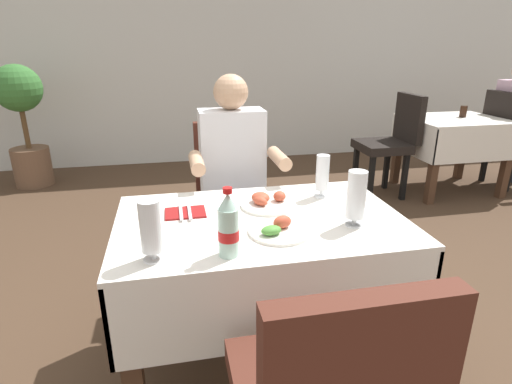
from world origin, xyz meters
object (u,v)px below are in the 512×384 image
object	(u,v)px
plate_near_camera	(279,230)
background_dining_table	(452,138)
beer_glass_middle	(322,176)
cola_bottle_primary	(228,227)
seated_diner_far	(234,175)
napkin_cutlery_set	(185,212)
chair_far_diner_seat	(233,195)
background_chair_right	(510,133)
plate_far_diner	(267,202)
background_chair_left	(392,139)
potted_plant_corner	(23,118)
beer_glass_right	(151,230)
beer_glass_left	(356,199)
background_table_tumbler	(463,111)
main_dining_table	(261,255)

from	to	relation	value
plate_near_camera	background_dining_table	distance (m)	3.15
beer_glass_middle	cola_bottle_primary	bearing A→B (deg)	-137.02
seated_diner_far	napkin_cutlery_set	world-z (taller)	seated_diner_far
chair_far_diner_seat	background_chair_right	distance (m)	3.24
plate_far_diner	napkin_cutlery_set	world-z (taller)	plate_far_diner
seated_diner_far	background_chair_left	world-z (taller)	seated_diner_far
chair_far_diner_seat	beer_glass_middle	bearing A→B (deg)	-60.18
chair_far_diner_seat	potted_plant_corner	world-z (taller)	potted_plant_corner
beer_glass_right	background_chair_left	world-z (taller)	background_chair_left
plate_far_diner	beer_glass_left	size ratio (longest dim) A/B	1.07
background_dining_table	background_table_tumbler	bearing A→B (deg)	20.80
plate_near_camera	background_table_tumbler	size ratio (longest dim) A/B	2.19
background_chair_left	background_chair_right	world-z (taller)	same
plate_far_diner	background_table_tumbler	world-z (taller)	background_table_tumbler
cola_bottle_primary	chair_far_diner_seat	bearing A→B (deg)	80.62
beer_glass_middle	beer_glass_right	xyz separation A→B (m)	(-0.76, -0.46, 0.01)
napkin_cutlery_set	cola_bottle_primary	bearing A→B (deg)	-71.83
cola_bottle_primary	background_chair_right	world-z (taller)	cola_bottle_primary
napkin_cutlery_set	background_chair_left	bearing A→B (deg)	42.64
beer_glass_right	potted_plant_corner	bearing A→B (deg)	112.63
chair_far_diner_seat	background_table_tumbler	distance (m)	2.76
beer_glass_right	plate_far_diner	bearing A→B (deg)	39.26
background_chair_right	potted_plant_corner	xyz separation A→B (m)	(-4.80, 1.03, 0.15)
background_dining_table	background_chair_right	distance (m)	0.65
cola_bottle_primary	background_chair_left	world-z (taller)	cola_bottle_primary
cola_bottle_primary	background_dining_table	xyz separation A→B (m)	(2.53, 2.25, -0.30)
background_chair_left	beer_glass_middle	bearing A→B (deg)	-127.71
plate_far_diner	napkin_cutlery_set	size ratio (longest dim) A/B	1.27
main_dining_table	beer_glass_right	size ratio (longest dim) A/B	5.55
chair_far_diner_seat	napkin_cutlery_set	bearing A→B (deg)	-114.80
chair_far_diner_seat	seated_diner_far	distance (m)	0.19
main_dining_table	background_chair_right	xyz separation A→B (m)	(3.01, 1.96, -0.00)
napkin_cutlery_set	potted_plant_corner	xyz separation A→B (m)	(-1.48, 2.88, -0.03)
background_table_tumbler	potted_plant_corner	size ratio (longest dim) A/B	0.09
plate_far_diner	background_dining_table	xyz separation A→B (m)	(2.30, 1.84, -0.21)
beer_glass_right	plate_near_camera	bearing A→B (deg)	13.73
beer_glass_middle	background_dining_table	xyz separation A→B (m)	(2.02, 1.77, -0.29)
main_dining_table	potted_plant_corner	size ratio (longest dim) A/B	0.96
beer_glass_left	background_dining_table	world-z (taller)	beer_glass_left
plate_far_diner	beer_glass_left	world-z (taller)	beer_glass_left
beer_glass_left	plate_near_camera	bearing A→B (deg)	-178.53
plate_near_camera	background_chair_right	size ratio (longest dim) A/B	0.25
main_dining_table	background_dining_table	distance (m)	3.07
napkin_cutlery_set	background_chair_left	distance (m)	2.74
plate_near_camera	cola_bottle_primary	bearing A→B (deg)	-148.26
plate_near_camera	napkin_cutlery_set	xyz separation A→B (m)	(-0.34, 0.27, -0.01)
seated_diner_far	plate_near_camera	xyz separation A→B (m)	(0.05, -0.82, 0.03)
main_dining_table	beer_glass_left	size ratio (longest dim) A/B	5.25
seated_diner_far	plate_far_diner	xyz separation A→B (m)	(0.06, -0.54, 0.04)
beer_glass_left	beer_glass_middle	distance (m)	0.34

